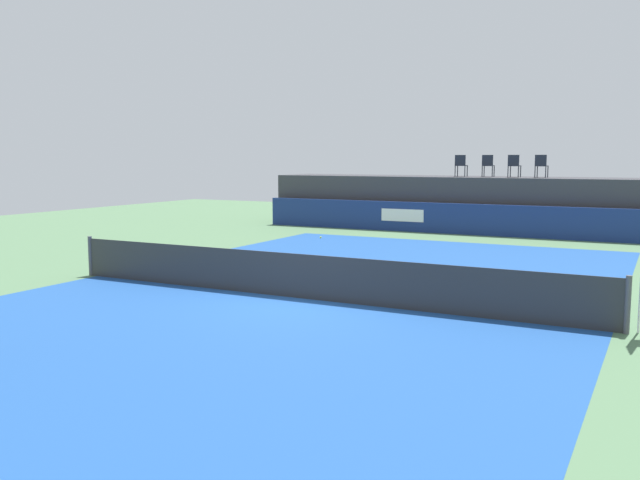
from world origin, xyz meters
name	(u,v)px	position (x,y,z in m)	size (l,w,h in m)	color
ground_plane	(363,277)	(0.00, 3.00, 0.00)	(48.00, 48.00, 0.00)	#4C704C
court_inner	(305,299)	(0.00, 0.00, 0.00)	(12.00, 22.00, 0.00)	#1C478C
sponsor_wall	(472,219)	(-0.01, 13.50, 0.60)	(18.00, 0.22, 1.20)	navy
spectator_platform	(484,204)	(0.00, 15.30, 1.10)	(18.00, 2.80, 2.20)	#38383D
spectator_chair_far_left	(461,165)	(-0.96, 15.09, 2.69)	(0.45, 0.45, 0.89)	#1E232D
spectator_chair_left	(488,165)	(0.12, 15.22, 2.69)	(0.46, 0.46, 0.89)	#1E232D
spectator_chair_center	(514,165)	(1.19, 15.07, 2.69)	(0.45, 0.45, 0.89)	#1E232D
spectator_chair_right	(541,165)	(2.22, 15.10, 2.69)	(0.46, 0.46, 0.89)	#1E232D
tennis_net	(305,277)	(0.00, 0.00, 0.47)	(12.40, 0.02, 0.95)	#2D2D2D
net_post_near	(90,256)	(-6.20, 0.00, 0.50)	(0.10, 0.10, 1.00)	#4C4C51
net_post_far	(628,305)	(6.20, 0.00, 0.50)	(0.10, 0.10, 1.00)	#4C4C51
tennis_ball	(321,237)	(-4.69, 9.76, 0.04)	(0.07, 0.07, 0.07)	#D8EA33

